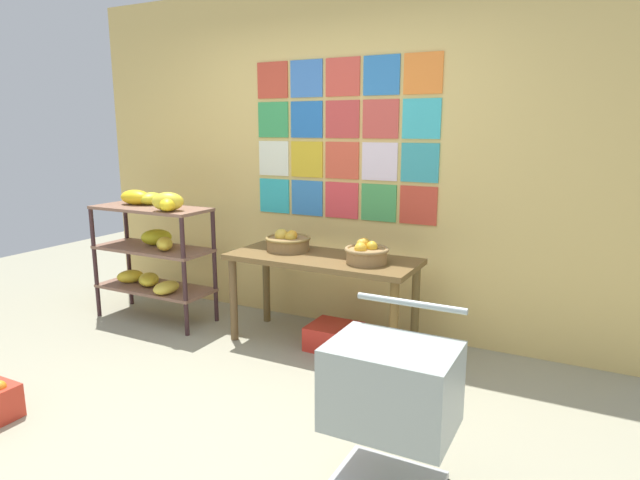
# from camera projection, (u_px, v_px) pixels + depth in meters

# --- Properties ---
(ground) EXTENTS (9.53, 9.53, 0.00)m
(ground) POSITION_uv_depth(u_px,v_px,m) (195.00, 418.00, 3.10)
(ground) COLOR gray
(back_wall_with_art) EXTENTS (4.78, 0.07, 2.74)m
(back_wall_with_art) POSITION_uv_depth(u_px,v_px,m) (334.00, 159.00, 4.38)
(back_wall_with_art) COLOR #DEBD6A
(back_wall_with_art) RESTS_ON ground
(banana_shelf_unit) EXTENTS (1.03, 0.47, 1.13)m
(banana_shelf_unit) POSITION_uv_depth(u_px,v_px,m) (153.00, 242.00, 4.58)
(banana_shelf_unit) COLOR #372123
(banana_shelf_unit) RESTS_ON ground
(display_table) EXTENTS (1.42, 0.59, 0.69)m
(display_table) POSITION_uv_depth(u_px,v_px,m) (322.00, 269.00, 4.05)
(display_table) COLOR brown
(display_table) RESTS_ON ground
(fruit_basket_right) EXTENTS (0.35, 0.35, 0.16)m
(fruit_basket_right) POSITION_uv_depth(u_px,v_px,m) (288.00, 242.00, 4.23)
(fruit_basket_right) COLOR olive
(fruit_basket_right) RESTS_ON display_table
(fruit_basket_left) EXTENTS (0.31, 0.31, 0.17)m
(fruit_basket_left) POSITION_uv_depth(u_px,v_px,m) (366.00, 253.00, 3.83)
(fruit_basket_left) COLOR #997445
(fruit_basket_left) RESTS_ON display_table
(produce_crate_under_table) EXTENTS (0.37, 0.33, 0.18)m
(produce_crate_under_table) POSITION_uv_depth(u_px,v_px,m) (334.00, 337.00, 4.07)
(produce_crate_under_table) COLOR red
(produce_crate_under_table) RESTS_ON ground
(shopping_cart) EXTENTS (0.54, 0.44, 0.87)m
(shopping_cart) POSITION_uv_depth(u_px,v_px,m) (391.00, 393.00, 2.32)
(shopping_cart) COLOR black
(shopping_cart) RESTS_ON ground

